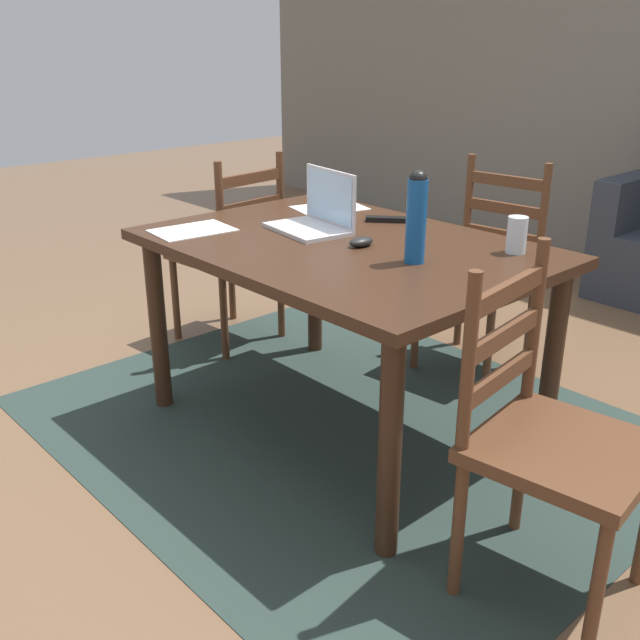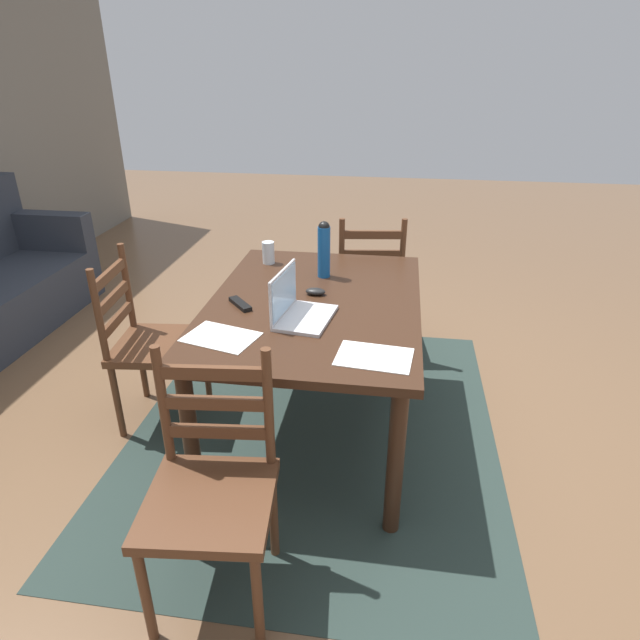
% 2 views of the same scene
% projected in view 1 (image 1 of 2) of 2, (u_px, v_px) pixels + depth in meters
% --- Properties ---
extents(ground_plane, '(14.00, 14.00, 0.00)m').
position_uv_depth(ground_plane, '(342.00, 426.00, 2.94)').
color(ground_plane, brown).
extents(area_rug, '(2.35, 1.92, 0.01)m').
position_uv_depth(area_rug, '(342.00, 425.00, 2.94)').
color(area_rug, '#283833').
rests_on(area_rug, ground).
extents(dining_table, '(1.44, 1.02, 0.76)m').
position_uv_depth(dining_table, '(344.00, 267.00, 2.69)').
color(dining_table, '#382114').
rests_on(dining_table, ground).
extents(chair_left_far, '(0.48, 0.48, 0.95)m').
position_uv_depth(chair_left_far, '(231.00, 253.00, 3.59)').
color(chair_left_far, '#56331E').
rests_on(chair_left_far, ground).
extents(chair_far_head, '(0.48, 0.48, 0.95)m').
position_uv_depth(chair_far_head, '(482.00, 271.00, 3.32)').
color(chair_far_head, '#56331E').
rests_on(chair_far_head, ground).
extents(chair_right_near, '(0.49, 0.49, 0.95)m').
position_uv_depth(chair_right_near, '(550.00, 441.00, 1.94)').
color(chair_right_near, '#56331E').
rests_on(chair_right_near, ground).
extents(laptop, '(0.35, 0.26, 0.23)m').
position_uv_depth(laptop, '(318.00, 215.00, 2.81)').
color(laptop, silver).
rests_on(laptop, dining_table).
extents(water_bottle, '(0.07, 0.07, 0.31)m').
position_uv_depth(water_bottle, '(416.00, 216.00, 2.37)').
color(water_bottle, '#145199').
rests_on(water_bottle, dining_table).
extents(drinking_glass, '(0.07, 0.07, 0.13)m').
position_uv_depth(drinking_glass, '(517.00, 235.00, 2.51)').
color(drinking_glass, silver).
rests_on(drinking_glass, dining_table).
extents(computer_mouse, '(0.07, 0.10, 0.03)m').
position_uv_depth(computer_mouse, '(361.00, 242.00, 2.60)').
color(computer_mouse, black).
rests_on(computer_mouse, dining_table).
extents(tv_remote, '(0.16, 0.15, 0.02)m').
position_uv_depth(tv_remote, '(387.00, 219.00, 2.94)').
color(tv_remote, black).
rests_on(tv_remote, dining_table).
extents(paper_stack_left, '(0.28, 0.34, 0.00)m').
position_uv_depth(paper_stack_left, '(330.00, 208.00, 3.16)').
color(paper_stack_left, white).
rests_on(paper_stack_left, dining_table).
extents(paper_stack_right, '(0.24, 0.32, 0.00)m').
position_uv_depth(paper_stack_right, '(193.00, 230.00, 2.81)').
color(paper_stack_right, white).
rests_on(paper_stack_right, dining_table).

